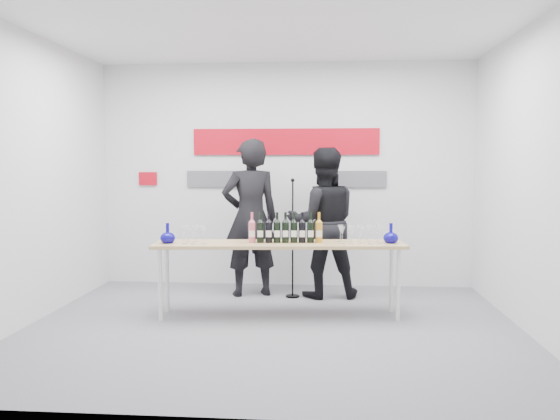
{
  "coord_description": "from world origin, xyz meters",
  "views": [
    {
      "loc": [
        0.5,
        -5.38,
        1.64
      ],
      "look_at": [
        0.04,
        0.52,
        1.15
      ],
      "focal_mm": 35.0,
      "sensor_mm": 36.0,
      "label": 1
    }
  ],
  "objects_px": {
    "tasting_table": "(279,248)",
    "mic_stand": "(293,261)",
    "presenter_left": "(250,218)",
    "presenter_right": "(323,223)"
  },
  "relations": [
    {
      "from": "tasting_table",
      "to": "mic_stand",
      "type": "relative_size",
      "value": 1.84
    },
    {
      "from": "tasting_table",
      "to": "presenter_left",
      "type": "height_order",
      "value": "presenter_left"
    },
    {
      "from": "mic_stand",
      "to": "presenter_left",
      "type": "bearing_deg",
      "value": 170.97
    },
    {
      "from": "presenter_left",
      "to": "mic_stand",
      "type": "relative_size",
      "value": 1.33
    },
    {
      "from": "tasting_table",
      "to": "presenter_left",
      "type": "bearing_deg",
      "value": 110.72
    },
    {
      "from": "tasting_table",
      "to": "mic_stand",
      "type": "xyz_separation_m",
      "value": [
        0.1,
        0.87,
        -0.29
      ]
    },
    {
      "from": "mic_stand",
      "to": "tasting_table",
      "type": "bearing_deg",
      "value": -98.71
    },
    {
      "from": "presenter_left",
      "to": "presenter_right",
      "type": "bearing_deg",
      "value": 160.3
    },
    {
      "from": "tasting_table",
      "to": "mic_stand",
      "type": "height_order",
      "value": "mic_stand"
    },
    {
      "from": "tasting_table",
      "to": "mic_stand",
      "type": "distance_m",
      "value": 0.92
    }
  ]
}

